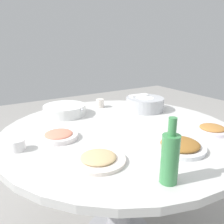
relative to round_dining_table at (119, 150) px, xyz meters
The scene contains 10 objects.
round_dining_table is the anchor object (origin of this frame).
rice_bowl 0.47m from the round_dining_table, 121.21° to the left, with size 0.28×0.28×0.10m.
soup_bowl 0.49m from the round_dining_table, 157.81° to the right, with size 0.29×0.29×0.07m.
dish_shrimp 0.38m from the round_dining_table, 98.47° to the right, with size 0.20×0.20×0.04m.
dish_tofu_braise 0.55m from the round_dining_table, 53.87° to the left, with size 0.20×0.20×0.04m.
dish_noodles 0.43m from the round_dining_table, 46.31° to the right, with size 0.23×0.23×0.04m.
dish_stirfry 0.42m from the round_dining_table, 14.36° to the left, with size 0.24×0.24×0.05m.
green_bottle 0.60m from the round_dining_table, 14.83° to the right, with size 0.06×0.06×0.25m.
tea_cup_near 0.58m from the round_dining_table, 92.21° to the right, with size 0.07×0.07×0.05m, color white.
tea_cup_far 0.51m from the round_dining_table, 164.62° to the left, with size 0.06×0.06×0.06m, color silver.
Camera 1 is at (1.06, -0.70, 1.26)m, focal length 37.41 mm.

